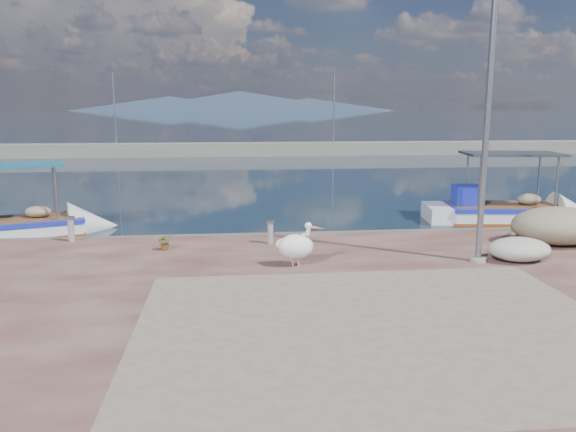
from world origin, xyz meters
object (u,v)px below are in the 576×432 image
Objects in this scene: bollard_near at (270,231)px; pelican at (296,246)px; boat_right at (506,215)px; lamp_post at (486,135)px; boat_left at (15,230)px.

pelican is at bearing -79.00° from bollard_near.
boat_right is 10.99m from bollard_near.
lamp_post is at bearing 18.43° from pelican.
boat_right is 5.58× the size of pelican.
boat_left is 9.71m from bollard_near.
boat_right is at bearing -16.45° from boat_left.
boat_right is 9.90× the size of bollard_near.
lamp_post is at bearing -43.72° from boat_left.
boat_right is at bearing 26.37° from bollard_near.
bollard_near is (-5.32, 2.46, -2.92)m from lamp_post.
bollard_near is at bearing 118.94° from pelican.
pelican is 0.18× the size of lamp_post.
lamp_post is (14.13, -6.50, 3.57)m from boat_left.
pelican is 2.56m from bollard_near.
boat_right is 9.31m from lamp_post.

